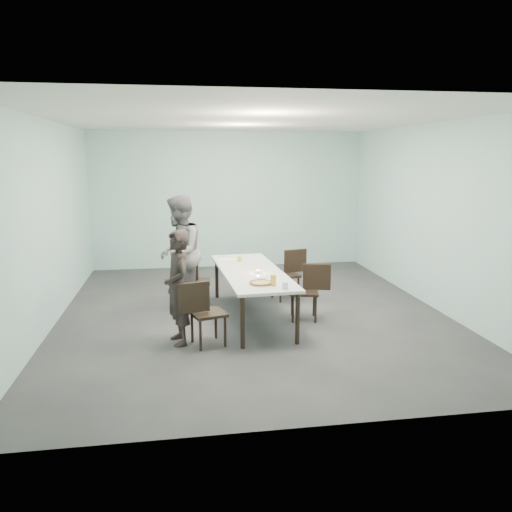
{
  "coord_description": "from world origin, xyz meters",
  "views": [
    {
      "loc": [
        -1.14,
        -7.59,
        2.47
      ],
      "look_at": [
        0.0,
        -0.38,
        1.0
      ],
      "focal_mm": 35.0,
      "sensor_mm": 36.0,
      "label": 1
    }
  ],
  "objects": [
    {
      "name": "side_plate",
      "position": [
        0.02,
        -0.7,
        0.76
      ],
      "size": [
        0.18,
        0.18,
        0.01
      ],
      "primitive_type": "cylinder",
      "color": "white",
      "rests_on": "table"
    },
    {
      "name": "diner_far",
      "position": [
        -1.12,
        0.47,
        0.93
      ],
      "size": [
        0.86,
        1.02,
        1.85
      ],
      "primitive_type": "imported",
      "rotation": [
        0.0,
        0.0,
        -1.77
      ],
      "color": "slate",
      "rests_on": "ground"
    },
    {
      "name": "menu",
      "position": [
        -0.31,
        0.62,
        0.75
      ],
      "size": [
        0.31,
        0.24,
        0.01
      ],
      "primitive_type": "cube",
      "rotation": [
        0.0,
        0.0,
        0.06
      ],
      "color": "silver",
      "rests_on": "table"
    },
    {
      "name": "diner_near",
      "position": [
        -1.16,
        -1.15,
        0.77
      ],
      "size": [
        0.49,
        0.63,
        1.53
      ],
      "primitive_type": "imported",
      "rotation": [
        0.0,
        0.0,
        -1.33
      ],
      "color": "black",
      "rests_on": "ground"
    },
    {
      "name": "chair_near_right",
      "position": [
        0.81,
        -0.47,
        0.5
      ],
      "size": [
        0.64,
        0.49,
        0.87
      ],
      "rotation": [
        0.0,
        0.0,
        2.94
      ],
      "color": "black",
      "rests_on": "ground"
    },
    {
      "name": "water_tumbler",
      "position": [
        0.23,
        -1.38,
        0.8
      ],
      "size": [
        0.08,
        0.08,
        0.09
      ],
      "primitive_type": "cylinder",
      "color": "silver",
      "rests_on": "table"
    },
    {
      "name": "beer_glass",
      "position": [
        0.1,
        -1.2,
        0.82
      ],
      "size": [
        0.08,
        0.08,
        0.15
      ],
      "primitive_type": "cylinder",
      "color": "gold",
      "rests_on": "table"
    },
    {
      "name": "ground",
      "position": [
        0.0,
        0.0,
        0.0
      ],
      "size": [
        7.0,
        7.0,
        0.0
      ],
      "primitive_type": "plane",
      "color": "#333335",
      "rests_on": "ground"
    },
    {
      "name": "table",
      "position": [
        -0.05,
        -0.25,
        0.69
      ],
      "size": [
        1.05,
        2.65,
        0.75
      ],
      "rotation": [
        0.0,
        0.0,
        0.06
      ],
      "color": "white",
      "rests_on": "ground"
    },
    {
      "name": "chair_far_left",
      "position": [
        -0.93,
        0.44,
        0.5
      ],
      "size": [
        0.62,
        0.44,
        0.87
      ],
      "rotation": [
        0.0,
        0.0,
        -0.05
      ],
      "color": "black",
      "rests_on": "ground"
    },
    {
      "name": "chair_far_right",
      "position": [
        0.76,
        0.69,
        0.5
      ],
      "size": [
        0.65,
        0.51,
        0.87
      ],
      "rotation": [
        0.0,
        0.0,
        3.37
      ],
      "color": "black",
      "rests_on": "ground"
    },
    {
      "name": "tealight",
      "position": [
        0.02,
        -0.43,
        0.77
      ],
      "size": [
        0.06,
        0.06,
        0.05
      ],
      "color": "silver",
      "rests_on": "table"
    },
    {
      "name": "pizza",
      "position": [
        -0.04,
        -1.1,
        0.77
      ],
      "size": [
        0.34,
        0.34,
        0.04
      ],
      "color": "white",
      "rests_on": "table"
    },
    {
      "name": "room_shell",
      "position": [
        0.0,
        0.0,
        2.03
      ],
      "size": [
        6.02,
        7.02,
        3.01
      ],
      "color": "#ABD7D5",
      "rests_on": "ground"
    },
    {
      "name": "amber_tumbler",
      "position": [
        -0.14,
        0.44,
        0.79
      ],
      "size": [
        0.07,
        0.07,
        0.08
      ],
      "primitive_type": "cylinder",
      "color": "gold",
      "rests_on": "table"
    },
    {
      "name": "chair_near_left",
      "position": [
        -0.86,
        -1.3,
        0.5
      ],
      "size": [
        0.65,
        0.52,
        0.87
      ],
      "rotation": [
        0.0,
        0.0,
        0.29
      ],
      "color": "black",
      "rests_on": "ground"
    }
  ]
}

